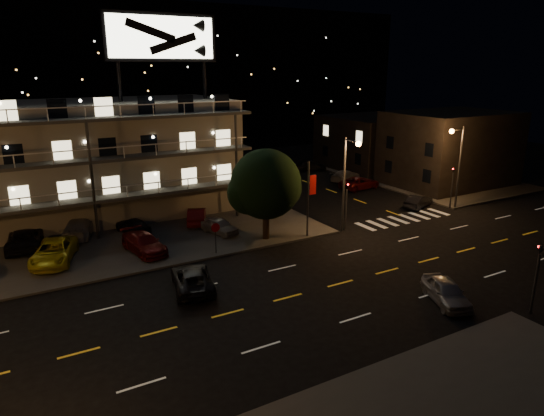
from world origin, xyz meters
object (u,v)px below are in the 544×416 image
lot_car_4 (219,226)px  road_car_east (446,291)px  tree (265,186)px  lot_car_2 (54,252)px  road_car_west (192,279)px  side_car_0 (418,201)px  lot_car_7 (79,228)px

lot_car_4 → road_car_east: 19.02m
tree → lot_car_4: 5.49m
tree → lot_car_4: (-2.72, 3.02, -3.69)m
tree → road_car_east: tree is taller
lot_car_2 → lot_car_4: (12.67, -0.08, -0.12)m
lot_car_2 → road_car_east: size_ratio=1.31×
tree → road_car_west: (-8.33, -5.58, -3.78)m
tree → road_car_east: size_ratio=1.75×
tree → side_car_0: (17.74, 0.69, -3.82)m
lot_car_2 → lot_car_4: bearing=18.1°
side_car_0 → lot_car_2: bearing=65.1°
tree → road_car_west: tree is taller
lot_car_2 → side_car_0: size_ratio=1.37×
lot_car_4 → side_car_0: 20.59m
lot_car_2 → lot_car_7: size_ratio=1.06×
lot_car_2 → road_car_east: lot_car_2 is taller
lot_car_4 → road_car_west: 10.27m
side_car_0 → lot_car_4: bearing=62.8°
road_car_east → side_car_0: bearing=71.4°
lot_car_4 → road_car_east: bearing=-85.6°
side_car_0 → road_car_east: bearing=117.8°
tree → side_car_0: tree is taller
tree → road_car_east: 15.76m
lot_car_4 → lot_car_7: size_ratio=0.72×
side_car_0 → road_car_west: (-26.07, -6.27, 0.04)m
lot_car_2 → side_car_0: 33.21m
tree → lot_car_7: (-12.97, 7.92, -3.58)m
lot_car_7 → road_car_east: bearing=146.2°
road_car_west → side_car_0: bearing=-153.6°
lot_car_4 → road_car_east: lot_car_4 is taller
lot_car_4 → side_car_0: size_ratio=0.94×
lot_car_2 → road_car_east: (19.48, -17.84, -0.20)m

